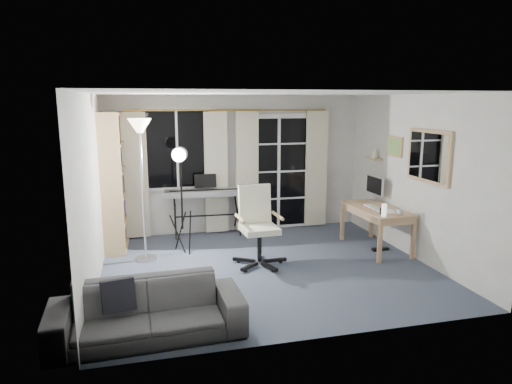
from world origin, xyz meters
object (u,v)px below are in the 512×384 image
at_px(bookshelf, 111,185).
at_px(torchiere_lamp, 141,148).
at_px(studio_light, 180,167).
at_px(mug, 400,211).
at_px(keyboard_piano, 206,193).
at_px(sofa, 147,302).
at_px(office_chair, 257,218).
at_px(desk, 376,213).
at_px(monitor, 375,186).

bearing_deg(bookshelf, torchiere_lamp, -53.78).
bearing_deg(torchiere_lamp, studio_light, 17.02).
height_order(torchiere_lamp, mug, torchiere_lamp).
xyz_separation_m(torchiere_lamp, keyboard_piano, (1.04, 0.95, -0.90)).
distance_m(torchiere_lamp, studio_light, 0.66).
bearing_deg(mug, sofa, -158.38).
height_order(keyboard_piano, sofa, keyboard_piano).
bearing_deg(keyboard_piano, office_chair, -67.32).
xyz_separation_m(torchiere_lamp, desk, (3.52, -0.36, -1.07)).
bearing_deg(monitor, keyboard_piano, 160.34).
xyz_separation_m(bookshelf, mug, (4.11, -1.57, -0.29)).
distance_m(torchiere_lamp, keyboard_piano, 1.67).
bearing_deg(monitor, torchiere_lamp, 179.42).
xyz_separation_m(studio_light, sofa, (-0.56, -2.47, -0.97)).
height_order(studio_light, sofa, studio_light).
bearing_deg(sofa, office_chair, 46.61).
distance_m(keyboard_piano, desk, 2.81).
bearing_deg(sofa, bookshelf, 96.58).
relative_size(office_chair, desk, 0.89).
distance_m(torchiere_lamp, office_chair, 1.92).
bearing_deg(torchiere_lamp, desk, -5.84).
bearing_deg(sofa, studio_light, 74.78).
bearing_deg(studio_light, torchiere_lamp, -148.01).
bearing_deg(office_chair, torchiere_lamp, 159.47).
bearing_deg(office_chair, studio_light, 143.67).
bearing_deg(studio_light, bookshelf, 167.59).
bearing_deg(mug, desk, 101.31).
relative_size(torchiere_lamp, sofa, 1.09).
bearing_deg(torchiere_lamp, office_chair, -17.56).
bearing_deg(office_chair, monitor, 12.15).
bearing_deg(office_chair, bookshelf, 146.61).
distance_m(keyboard_piano, monitor, 2.82).
height_order(studio_light, office_chair, studio_light).
distance_m(bookshelf, desk, 4.17).
distance_m(torchiere_lamp, sofa, 2.64).
distance_m(bookshelf, office_chair, 2.40).
relative_size(keyboard_piano, sofa, 0.74).
xyz_separation_m(office_chair, sofa, (-1.57, -1.81, -0.30)).
relative_size(keyboard_piano, monitor, 2.90).
bearing_deg(sofa, torchiere_lamp, 87.39).
xyz_separation_m(keyboard_piano, desk, (2.48, -1.31, -0.18)).
height_order(bookshelf, keyboard_piano, bookshelf).
height_order(bookshelf, studio_light, bookshelf).
distance_m(desk, mug, 0.53).
xyz_separation_m(keyboard_piano, office_chair, (0.52, -1.44, -0.10)).
distance_m(keyboard_piano, studio_light, 1.08).
height_order(monitor, sofa, monitor).
xyz_separation_m(keyboard_piano, sofa, (-1.05, -3.25, -0.40)).
height_order(bookshelf, sofa, bookshelf).
xyz_separation_m(office_chair, mug, (2.06, -0.37, 0.06)).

